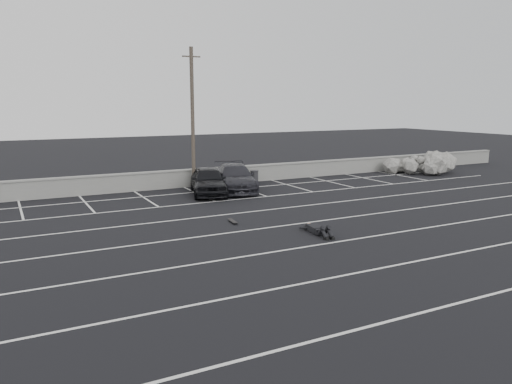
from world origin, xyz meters
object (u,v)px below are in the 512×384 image
utility_pole (193,118)px  person (315,226)px  car_right (235,178)px  riprap_pile (426,166)px  car_left (208,181)px  trash_bin (254,177)px  skateboard (233,221)px

utility_pole → person: size_ratio=3.10×
car_right → riprap_pile: bearing=16.3°
riprap_pile → car_left: bearing=-178.5°
trash_bin → person: (-3.36, -11.67, -0.16)m
car_right → trash_bin: size_ratio=6.29×
car_right → skateboard: size_ratio=7.18×
car_left → skateboard: car_left is taller
car_left → car_right: 1.88m
utility_pole → trash_bin: 5.46m
riprap_pile → skateboard: bearing=-159.0°
car_right → utility_pole: 4.20m
person → utility_pole: bearing=101.4°
utility_pole → person: 12.27m
car_left → car_right: size_ratio=0.88×
trash_bin → car_left: bearing=-151.5°
car_left → skateboard: (-1.60, -6.67, -0.70)m
car_left → car_right: (1.82, 0.43, -0.02)m
utility_pole → skateboard: size_ratio=11.34×
car_left → riprap_pile: bearing=18.1°
car_left → trash_bin: car_left is taller
car_right → utility_pole: (-1.87, 1.68, 3.36)m
utility_pole → riprap_pile: 17.45m
riprap_pile → trash_bin: bearing=172.5°
riprap_pile → person: (-16.34, -9.95, -0.31)m
person → riprap_pile: bearing=39.5°
car_left → riprap_pile: size_ratio=0.85×
trash_bin → skateboard: bearing=-122.3°
trash_bin → person: bearing=-106.0°
car_right → skateboard: bearing=-99.5°
car_right → trash_bin: car_right is taller
car_left → person: bearing=-69.7°
trash_bin → riprap_pile: (12.98, -1.72, 0.14)m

